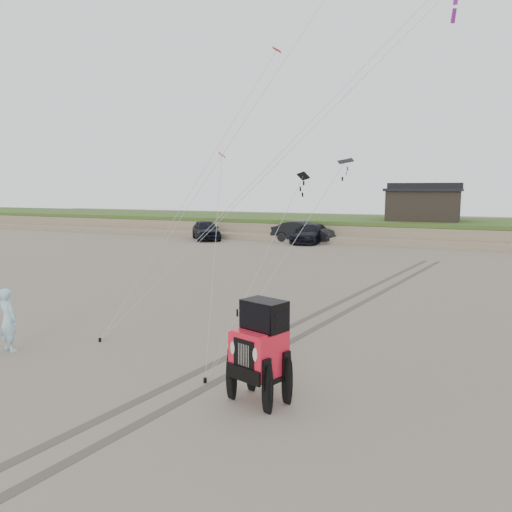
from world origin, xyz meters
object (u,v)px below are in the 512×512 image
(cabin, at_px, (424,203))
(jeep, at_px, (259,362))
(truck_a, at_px, (206,230))
(truck_c, at_px, (310,233))
(truck_b, at_px, (303,232))
(man, at_px, (8,320))

(cabin, relative_size, jeep, 1.35)
(truck_a, bearing_deg, truck_c, -30.53)
(truck_a, bearing_deg, jeep, -96.47)
(truck_b, xyz_separation_m, man, (1.99, -31.16, 0.02))
(truck_a, bearing_deg, truck_b, -26.34)
(jeep, bearing_deg, truck_b, 125.61)
(jeep, relative_size, man, 2.62)
(truck_b, relative_size, jeep, 1.13)
(jeep, distance_m, man, 7.81)
(jeep, height_order, man, man)
(cabin, distance_m, truck_a, 19.72)
(truck_a, bearing_deg, man, -108.56)
(cabin, bearing_deg, truck_b, -144.75)
(truck_c, relative_size, jeep, 1.16)
(jeep, bearing_deg, truck_a, 140.09)
(truck_b, bearing_deg, truck_c, -117.72)
(jeep, bearing_deg, truck_c, 124.45)
(truck_b, xyz_separation_m, truck_c, (0.85, -0.53, -0.08))
(cabin, height_order, truck_a, cabin)
(cabin, bearing_deg, man, -100.82)
(truck_c, xyz_separation_m, jeep, (8.95, -30.82, 0.08))
(cabin, distance_m, truck_b, 11.49)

